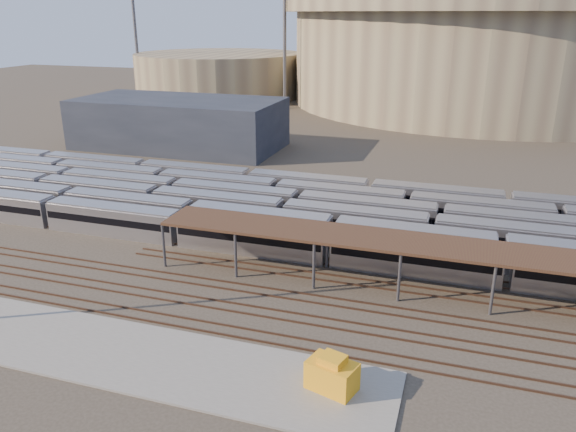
% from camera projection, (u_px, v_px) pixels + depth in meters
% --- Properties ---
extents(ground, '(420.00, 420.00, 0.00)m').
position_uv_depth(ground, '(227.00, 281.00, 59.04)').
color(ground, '#383026').
rests_on(ground, ground).
extents(apron, '(50.00, 9.00, 0.20)m').
position_uv_depth(apron, '(99.00, 348.00, 47.05)').
color(apron, gray).
rests_on(apron, ground).
extents(subway_trains, '(130.22, 23.90, 3.60)m').
position_uv_depth(subway_trains, '(270.00, 209.00, 75.49)').
color(subway_trains, '#ADADB1').
rests_on(subway_trains, ground).
extents(inspection_shed, '(60.30, 6.00, 5.30)m').
position_uv_depth(inspection_shed, '(449.00, 249.00, 54.51)').
color(inspection_shed, '#4F4F54').
rests_on(inspection_shed, ground).
extents(empty_tracks, '(170.00, 9.62, 0.18)m').
position_uv_depth(empty_tracks, '(206.00, 302.00, 54.54)').
color(empty_tracks, '#4C3323').
rests_on(empty_tracks, ground).
extents(stadium, '(124.00, 124.00, 32.50)m').
position_uv_depth(stadium, '(486.00, 48.00, 171.30)').
color(stadium, gray).
rests_on(stadium, ground).
extents(secondary_arena, '(56.00, 56.00, 14.00)m').
position_uv_depth(secondary_arena, '(219.00, 74.00, 190.33)').
color(secondary_arena, gray).
rests_on(secondary_arena, ground).
extents(service_building, '(42.00, 20.00, 10.00)m').
position_uv_depth(service_building, '(179.00, 123.00, 116.69)').
color(service_building, '#1E232D').
rests_on(service_building, ground).
extents(floodlight_0, '(4.00, 1.00, 38.40)m').
position_uv_depth(floodlight_0, '(285.00, 35.00, 159.07)').
color(floodlight_0, '#4F4F54').
rests_on(floodlight_0, ground).
extents(floodlight_1, '(4.00, 1.00, 38.40)m').
position_uv_depth(floodlight_1, '(135.00, 32.00, 184.02)').
color(floodlight_1, '#4F4F54').
rests_on(floodlight_1, ground).
extents(floodlight_3, '(4.00, 1.00, 38.40)m').
position_uv_depth(floodlight_3, '(383.00, 31.00, 197.94)').
color(floodlight_3, '#4F4F54').
rests_on(floodlight_3, ground).
extents(yellow_equipment, '(4.08, 3.17, 2.24)m').
position_uv_depth(yellow_equipment, '(332.00, 376.00, 41.51)').
color(yellow_equipment, orange).
rests_on(yellow_equipment, apron).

